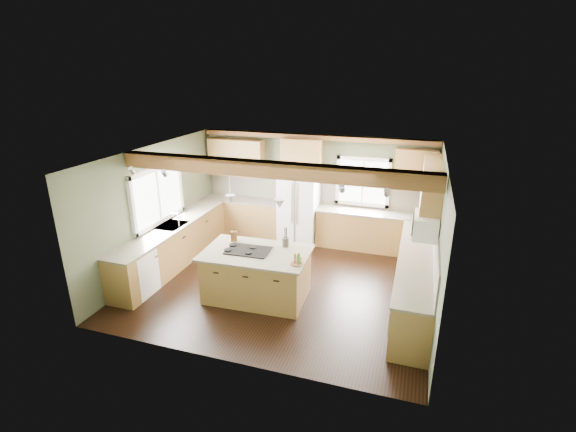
% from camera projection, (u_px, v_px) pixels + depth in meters
% --- Properties ---
extents(floor, '(5.60, 5.60, 0.00)m').
position_uv_depth(floor, '(283.00, 282.00, 8.37)').
color(floor, black).
rests_on(floor, ground).
extents(ceiling, '(5.60, 5.60, 0.00)m').
position_uv_depth(ceiling, '(282.00, 154.00, 7.49)').
color(ceiling, silver).
rests_on(ceiling, wall_back).
extents(wall_back, '(5.60, 0.00, 5.60)m').
position_uv_depth(wall_back, '(315.00, 187.00, 10.17)').
color(wall_back, '#475139').
rests_on(wall_back, ground).
extents(wall_left, '(0.00, 5.00, 5.00)m').
position_uv_depth(wall_left, '(156.00, 207.00, 8.74)').
color(wall_left, '#475139').
rests_on(wall_left, ground).
extents(wall_right, '(0.00, 5.00, 5.00)m').
position_uv_depth(wall_right, '(438.00, 239.00, 7.12)').
color(wall_right, '#475139').
rests_on(wall_right, ground).
extents(ceiling_beam, '(5.55, 0.26, 0.26)m').
position_uv_depth(ceiling_beam, '(270.00, 169.00, 6.94)').
color(ceiling_beam, '#553418').
rests_on(ceiling_beam, ceiling).
extents(soffit_trim, '(5.55, 0.20, 0.10)m').
position_uv_depth(soffit_trim, '(315.00, 137.00, 9.66)').
color(soffit_trim, '#553418').
rests_on(soffit_trim, ceiling).
extents(backsplash_back, '(5.58, 0.03, 0.58)m').
position_uv_depth(backsplash_back, '(315.00, 191.00, 10.18)').
color(backsplash_back, brown).
rests_on(backsplash_back, wall_back).
extents(backsplash_right, '(0.03, 3.70, 0.58)m').
position_uv_depth(backsplash_right, '(436.00, 243.00, 7.20)').
color(backsplash_right, brown).
rests_on(backsplash_right, wall_right).
extents(base_cab_back_left, '(2.02, 0.60, 0.88)m').
position_uv_depth(base_cab_back_left, '(244.00, 217.00, 10.71)').
color(base_cab_back_left, brown).
rests_on(base_cab_back_left, floor).
extents(counter_back_left, '(2.06, 0.64, 0.04)m').
position_uv_depth(counter_back_left, '(243.00, 200.00, 10.55)').
color(counter_back_left, brown).
rests_on(counter_back_left, base_cab_back_left).
extents(base_cab_back_right, '(2.62, 0.60, 0.88)m').
position_uv_depth(base_cab_back_right, '(373.00, 231.00, 9.76)').
color(base_cab_back_right, brown).
rests_on(base_cab_back_right, floor).
extents(counter_back_right, '(2.66, 0.64, 0.04)m').
position_uv_depth(counter_back_right, '(374.00, 213.00, 9.60)').
color(counter_back_right, brown).
rests_on(counter_back_right, base_cab_back_right).
extents(base_cab_left, '(0.60, 3.70, 0.88)m').
position_uv_depth(base_cab_left, '(174.00, 246.00, 8.99)').
color(base_cab_left, brown).
rests_on(base_cab_left, floor).
extents(counter_left, '(0.64, 3.74, 0.04)m').
position_uv_depth(counter_left, '(172.00, 226.00, 8.83)').
color(counter_left, brown).
rests_on(counter_left, base_cab_left).
extents(base_cab_right, '(0.60, 3.70, 0.88)m').
position_uv_depth(base_cab_right, '(414.00, 280.00, 7.54)').
color(base_cab_right, brown).
rests_on(base_cab_right, floor).
extents(counter_right, '(0.64, 3.74, 0.04)m').
position_uv_depth(counter_right, '(417.00, 257.00, 7.39)').
color(counter_right, brown).
rests_on(counter_right, base_cab_right).
extents(upper_cab_back_left, '(1.40, 0.35, 0.90)m').
position_uv_depth(upper_cab_back_left, '(237.00, 157.00, 10.36)').
color(upper_cab_back_left, brown).
rests_on(upper_cab_back_left, wall_back).
extents(upper_cab_over_fridge, '(0.96, 0.35, 0.70)m').
position_uv_depth(upper_cab_over_fridge, '(302.00, 154.00, 9.81)').
color(upper_cab_over_fridge, brown).
rests_on(upper_cab_over_fridge, wall_back).
extents(upper_cab_right, '(0.35, 2.20, 0.90)m').
position_uv_depth(upper_cab_right, '(431.00, 188.00, 7.75)').
color(upper_cab_right, brown).
rests_on(upper_cab_right, wall_right).
extents(upper_cab_back_corner, '(0.90, 0.35, 0.90)m').
position_uv_depth(upper_cab_back_corner, '(416.00, 170.00, 9.12)').
color(upper_cab_back_corner, brown).
rests_on(upper_cab_back_corner, wall_back).
extents(window_left, '(0.04, 1.60, 1.05)m').
position_uv_depth(window_left, '(157.00, 195.00, 8.69)').
color(window_left, white).
rests_on(window_left, wall_left).
extents(window_back, '(1.10, 0.04, 1.00)m').
position_uv_depth(window_back, '(363.00, 182.00, 9.73)').
color(window_back, white).
rests_on(window_back, wall_back).
extents(sink, '(0.50, 0.65, 0.03)m').
position_uv_depth(sink, '(172.00, 226.00, 8.83)').
color(sink, '#262628').
rests_on(sink, counter_left).
extents(faucet, '(0.02, 0.02, 0.28)m').
position_uv_depth(faucet, '(179.00, 220.00, 8.73)').
color(faucet, '#B2B2B7').
rests_on(faucet, sink).
extents(dishwasher, '(0.60, 0.60, 0.84)m').
position_uv_depth(dishwasher, '(136.00, 273.00, 7.83)').
color(dishwasher, white).
rests_on(dishwasher, floor).
extents(oven, '(0.60, 0.72, 0.84)m').
position_uv_depth(oven, '(411.00, 320.00, 6.39)').
color(oven, white).
rests_on(oven, floor).
extents(microwave, '(0.40, 0.70, 0.38)m').
position_uv_depth(microwave, '(426.00, 225.00, 7.05)').
color(microwave, white).
rests_on(microwave, wall_right).
extents(pendant_left, '(0.18, 0.18, 0.16)m').
position_uv_depth(pendant_left, '(231.00, 199.00, 7.34)').
color(pendant_left, '#B2B2B7').
rests_on(pendant_left, ceiling).
extents(pendant_right, '(0.18, 0.18, 0.16)m').
position_uv_depth(pendant_right, '(280.00, 204.00, 7.11)').
color(pendant_right, '#B2B2B7').
rests_on(pendant_right, ceiling).
extents(refrigerator, '(0.90, 0.74, 1.80)m').
position_uv_depth(refrigerator, '(299.00, 206.00, 10.05)').
color(refrigerator, white).
rests_on(refrigerator, floor).
extents(island, '(1.85, 1.18, 0.88)m').
position_uv_depth(island, '(257.00, 275.00, 7.71)').
color(island, olive).
rests_on(island, floor).
extents(island_top, '(1.98, 1.30, 0.04)m').
position_uv_depth(island_top, '(256.00, 253.00, 7.55)').
color(island_top, brown).
rests_on(island_top, island).
extents(cooktop, '(0.80, 0.55, 0.02)m').
position_uv_depth(cooktop, '(248.00, 250.00, 7.58)').
color(cooktop, black).
rests_on(cooktop, island_top).
extents(knife_block, '(0.14, 0.13, 0.20)m').
position_uv_depth(knife_block, '(234.00, 236.00, 8.00)').
color(knife_block, brown).
rests_on(knife_block, island_top).
extents(utensil_crock, '(0.13, 0.13, 0.17)m').
position_uv_depth(utensil_crock, '(285.00, 242.00, 7.75)').
color(utensil_crock, '#39322D').
rests_on(utensil_crock, island_top).
extents(bottle_tray, '(0.26, 0.26, 0.21)m').
position_uv_depth(bottle_tray, '(297.00, 259.00, 7.05)').
color(bottle_tray, '#563A1A').
rests_on(bottle_tray, island_top).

